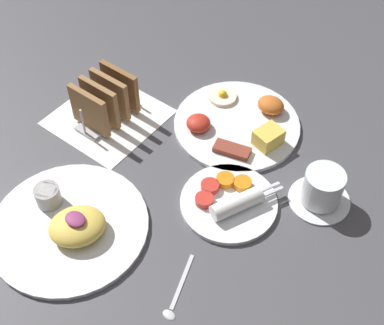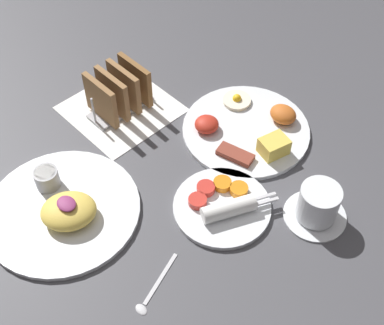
{
  "view_description": "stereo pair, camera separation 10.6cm",
  "coord_description": "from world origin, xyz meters",
  "px_view_note": "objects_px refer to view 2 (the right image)",
  "views": [
    {
      "loc": [
        0.46,
        -0.52,
        0.84
      ],
      "look_at": [
        0.04,
        0.03,
        0.03
      ],
      "focal_mm": 50.0,
      "sensor_mm": 36.0,
      "label": 1
    },
    {
      "loc": [
        0.54,
        -0.45,
        0.84
      ],
      "look_at": [
        0.04,
        0.03,
        0.03
      ],
      "focal_mm": 50.0,
      "sensor_mm": 36.0,
      "label": 2
    }
  ],
  "objects_px": {
    "plate_condiments": "(222,205)",
    "toast_rack": "(119,92)",
    "plate_foreground": "(63,208)",
    "coffee_cup": "(318,205)",
    "plate_breakfast": "(248,129)"
  },
  "relations": [
    {
      "from": "plate_condiments",
      "to": "toast_rack",
      "type": "bearing_deg",
      "value": 174.58
    },
    {
      "from": "plate_foreground",
      "to": "coffee_cup",
      "type": "bearing_deg",
      "value": 45.08
    },
    {
      "from": "plate_breakfast",
      "to": "coffee_cup",
      "type": "xyz_separation_m",
      "value": [
        0.24,
        -0.07,
        0.03
      ]
    },
    {
      "from": "coffee_cup",
      "to": "plate_condiments",
      "type": "bearing_deg",
      "value": -139.59
    },
    {
      "from": "toast_rack",
      "to": "plate_breakfast",
      "type": "bearing_deg",
      "value": 31.72
    },
    {
      "from": "plate_breakfast",
      "to": "plate_condiments",
      "type": "bearing_deg",
      "value": -61.02
    },
    {
      "from": "plate_foreground",
      "to": "plate_breakfast",
      "type": "bearing_deg",
      "value": 76.28
    },
    {
      "from": "plate_foreground",
      "to": "coffee_cup",
      "type": "height_order",
      "value": "coffee_cup"
    },
    {
      "from": "plate_breakfast",
      "to": "toast_rack",
      "type": "bearing_deg",
      "value": -148.28
    },
    {
      "from": "toast_rack",
      "to": "coffee_cup",
      "type": "height_order",
      "value": "toast_rack"
    },
    {
      "from": "plate_breakfast",
      "to": "plate_foreground",
      "type": "relative_size",
      "value": 0.93
    },
    {
      "from": "plate_breakfast",
      "to": "plate_condiments",
      "type": "relative_size",
      "value": 1.46
    },
    {
      "from": "plate_condiments",
      "to": "coffee_cup",
      "type": "relative_size",
      "value": 1.57
    },
    {
      "from": "coffee_cup",
      "to": "plate_breakfast",
      "type": "bearing_deg",
      "value": 163.1
    },
    {
      "from": "plate_foreground",
      "to": "coffee_cup",
      "type": "relative_size",
      "value": 2.47
    }
  ]
}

